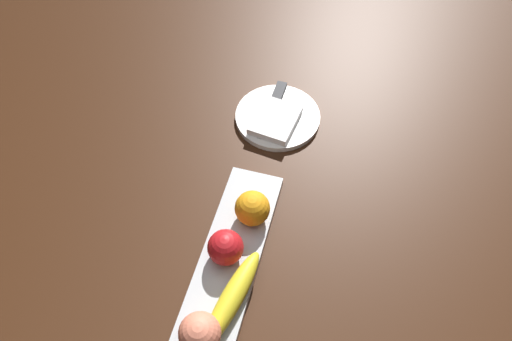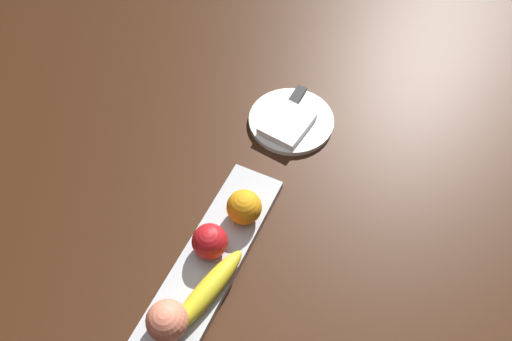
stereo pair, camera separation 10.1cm
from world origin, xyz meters
The scene contains 9 objects.
ground_plane centered at (0.00, 0.00, 0.00)m, with size 2.40×2.40×0.00m, color #341B0C.
fruit_tray centered at (0.01, 0.03, 0.01)m, with size 0.42×0.11×0.02m, color #B3B6B8.
apple centered at (0.01, 0.02, 0.06)m, with size 0.07×0.07×0.07m, color red.
banana centered at (0.09, 0.06, 0.04)m, with size 0.20×0.04×0.04m, color gold.
orange_near_apple centered at (-0.09, 0.05, 0.06)m, with size 0.07×0.07×0.07m, color orange.
peach centered at (0.17, 0.03, 0.06)m, with size 0.07×0.07×0.07m, color #E3795A.
dinner_plate centered at (-0.37, 0.03, 0.01)m, with size 0.20×0.20×0.01m, color white.
folded_napkin centered at (-0.35, 0.03, 0.02)m, with size 0.12×0.09×0.02m, color white.
knife centered at (-0.41, 0.01, 0.02)m, with size 0.18×0.03×0.01m.
Camera 1 is at (0.38, 0.18, 0.88)m, focal length 34.17 mm.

